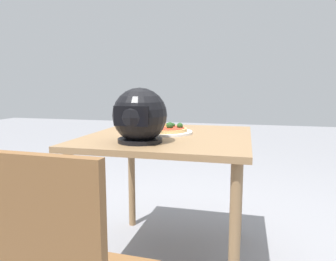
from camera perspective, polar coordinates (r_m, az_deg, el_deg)
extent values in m
plane|color=gray|center=(2.05, 0.22, -22.66)|extent=(14.00, 14.00, 0.00)
cube|color=olive|center=(1.79, 0.23, -1.25)|extent=(0.90, 0.96, 0.03)
cylinder|color=olive|center=(2.24, 12.83, -9.73)|extent=(0.05, 0.05, 0.74)
cylinder|color=olive|center=(2.38, -6.64, -8.48)|extent=(0.05, 0.05, 0.74)
cylinder|color=olive|center=(1.46, 12.01, -19.74)|extent=(0.05, 0.05, 0.74)
cylinder|color=olive|center=(1.67, -17.20, -16.20)|extent=(0.05, 0.05, 0.74)
cylinder|color=white|center=(1.84, -0.22, -0.30)|extent=(0.30, 0.30, 0.01)
cylinder|color=tan|center=(1.84, -0.22, 0.16)|extent=(0.24, 0.24, 0.02)
cylinder|color=red|center=(1.84, -0.22, 0.49)|extent=(0.21, 0.21, 0.00)
sphere|color=#234C1E|center=(1.84, 2.18, 0.87)|extent=(0.04, 0.04, 0.04)
sphere|color=#234C1E|center=(1.82, 0.33, 0.88)|extent=(0.04, 0.04, 0.04)
sphere|color=#234C1E|center=(1.92, -1.00, 1.17)|extent=(0.03, 0.03, 0.03)
sphere|color=#234C1E|center=(1.91, -0.04, 1.06)|extent=(0.02, 0.02, 0.02)
sphere|color=#234C1E|center=(1.89, 0.90, 0.99)|extent=(0.03, 0.03, 0.03)
cylinder|color=#E0D172|center=(1.79, -2.00, 0.60)|extent=(0.03, 0.03, 0.02)
cylinder|color=#E0D172|center=(1.75, -1.25, 0.41)|extent=(0.02, 0.02, 0.02)
cylinder|color=#E0D172|center=(1.86, -0.17, 0.85)|extent=(0.02, 0.02, 0.01)
cylinder|color=#E0D172|center=(1.88, -0.60, 1.00)|extent=(0.03, 0.03, 0.02)
sphere|color=black|center=(1.54, -5.16, 2.79)|extent=(0.27, 0.27, 0.27)
cylinder|color=black|center=(1.55, -5.10, -1.77)|extent=(0.22, 0.22, 0.02)
cube|color=black|center=(1.43, -6.73, 2.62)|extent=(0.17, 0.02, 0.09)
cube|color=brown|center=(0.86, -23.42, -18.71)|extent=(0.38, 0.04, 0.45)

